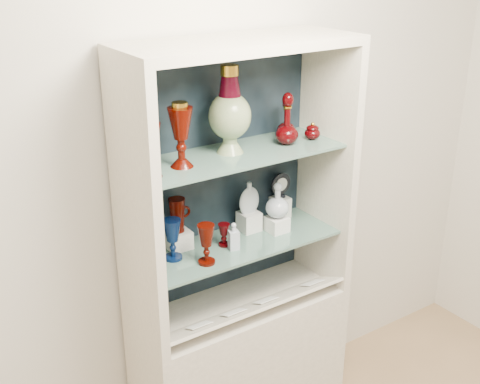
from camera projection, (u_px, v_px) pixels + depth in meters
wall_back at (213, 156)px, 2.69m from camera, size 3.50×0.02×2.80m
cabinet_base at (240, 368)px, 2.92m from camera, size 1.00×0.40×0.75m
cabinet_back_panel at (217, 173)px, 2.70m from camera, size 0.98×0.02×1.15m
cabinet_side_left at (136, 212)px, 2.31m from camera, size 0.04×0.40×1.15m
cabinet_side_right at (326, 165)px, 2.80m from camera, size 0.04×0.40×1.15m
cabinet_top_cap at (240, 44)px, 2.32m from camera, size 1.00×0.40×0.04m
shelf_lower at (238, 244)px, 2.67m from camera, size 0.92×0.34×0.01m
shelf_upper at (237, 154)px, 2.51m from camera, size 0.92×0.34×0.01m
label_ledge at (254, 308)px, 2.68m from camera, size 0.92×0.17×0.09m
label_card_0 at (266, 300)px, 2.70m from camera, size 0.10×0.06×0.03m
label_card_1 at (199, 325)px, 2.53m from camera, size 0.10×0.06×0.03m
label_card_2 at (313, 283)px, 2.84m from camera, size 0.10×0.06×0.03m
label_card_3 at (234, 312)px, 2.62m from camera, size 0.10×0.06×0.03m
pedestal_lamp_left at (181, 135)px, 2.31m from camera, size 0.12×0.12×0.26m
pedestal_lamp_right at (150, 148)px, 2.22m from camera, size 0.10×0.10×0.22m
enamel_urn at (230, 110)px, 2.45m from camera, size 0.19×0.19×0.37m
ruby_decanter_a at (287, 116)px, 2.57m from camera, size 0.10×0.10×0.26m
ruby_decanter_b at (286, 117)px, 2.67m from camera, size 0.10×0.10×0.19m
lidded_bowl at (312, 131)px, 2.67m from camera, size 0.09×0.09×0.08m
cobalt_goblet at (173, 239)px, 2.50m from camera, size 0.08×0.08×0.18m
ruby_goblet_tall at (206, 244)px, 2.47m from camera, size 0.09×0.09×0.18m
ruby_goblet_small at (224, 235)px, 2.63m from camera, size 0.06×0.06×0.10m
riser_ruby_pitcher at (178, 239)px, 2.61m from camera, size 0.10×0.10×0.08m
ruby_pitcher at (177, 215)px, 2.57m from camera, size 0.12×0.08×0.15m
clear_square_bottle at (234, 236)px, 2.59m from camera, size 0.05×0.05×0.13m
riser_flat_flask at (249, 221)px, 2.77m from camera, size 0.09×0.09×0.09m
flat_flask at (249, 197)px, 2.73m from camera, size 0.11×0.05×0.15m
riser_clear_round_decanter at (277, 224)px, 2.77m from camera, size 0.09×0.09×0.07m
clear_round_decanter at (277, 201)px, 2.72m from camera, size 0.12×0.12×0.16m
riser_cameo_medallion at (280, 207)px, 2.91m from camera, size 0.08×0.08×0.10m
cameo_medallion at (281, 185)px, 2.86m from camera, size 0.11×0.04×0.13m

